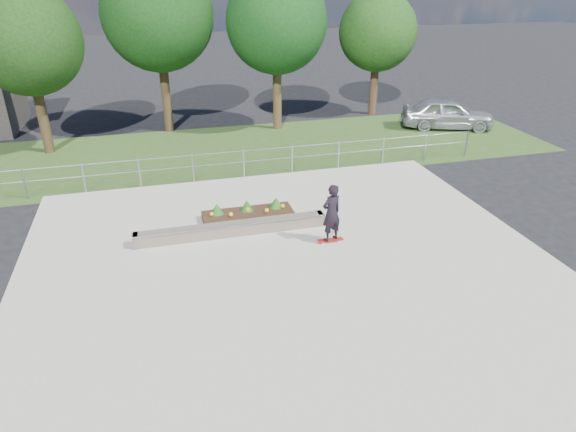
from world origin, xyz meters
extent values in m
plane|color=black|center=(0.00, 0.00, 0.00)|extent=(120.00, 120.00, 0.00)
cube|color=#29431A|center=(0.00, 11.00, 0.01)|extent=(30.00, 8.00, 0.02)
cube|color=#A4A092|center=(0.00, 0.00, 0.03)|extent=(15.00, 15.00, 0.06)
cylinder|color=gray|center=(-8.00, 7.50, 0.60)|extent=(0.06, 0.06, 1.20)
cylinder|color=#989BA1|center=(-6.00, 7.50, 0.60)|extent=(0.06, 0.06, 1.20)
cylinder|color=gray|center=(-4.00, 7.50, 0.60)|extent=(0.06, 0.06, 1.20)
cylinder|color=gray|center=(-2.00, 7.50, 0.60)|extent=(0.06, 0.06, 1.20)
cylinder|color=#9C9FA4|center=(0.00, 7.50, 0.60)|extent=(0.06, 0.06, 1.20)
cylinder|color=#9A9CA2|center=(2.00, 7.50, 0.60)|extent=(0.06, 0.06, 1.20)
cylinder|color=#999BA1|center=(4.00, 7.50, 0.60)|extent=(0.06, 0.06, 1.20)
cylinder|color=gray|center=(6.00, 7.50, 0.60)|extent=(0.06, 0.06, 1.20)
cylinder|color=#94969C|center=(8.00, 7.50, 0.60)|extent=(0.06, 0.06, 1.20)
cylinder|color=gray|center=(10.00, 7.50, 0.60)|extent=(0.06, 0.06, 1.20)
cylinder|color=gray|center=(0.00, 7.50, 1.15)|extent=(20.00, 0.04, 0.04)
cylinder|color=gray|center=(0.00, 7.50, 0.70)|extent=(20.00, 0.04, 0.04)
cylinder|color=black|center=(-8.00, 13.00, 1.46)|extent=(0.44, 0.44, 2.93)
sphere|color=black|center=(-8.00, 13.00, 4.88)|extent=(4.55, 4.55, 4.55)
cylinder|color=black|center=(-2.50, 15.00, 1.69)|extent=(0.44, 0.44, 3.38)
sphere|color=black|center=(-2.50, 15.00, 5.62)|extent=(5.25, 5.25, 5.25)
cylinder|color=#362615|center=(3.00, 14.00, 1.57)|extent=(0.44, 0.44, 3.15)
sphere|color=black|center=(3.00, 14.00, 5.25)|extent=(4.90, 4.90, 4.90)
cylinder|color=#352115|center=(9.00, 15.50, 1.35)|extent=(0.44, 0.44, 2.70)
sphere|color=black|center=(9.00, 15.50, 4.50)|extent=(4.20, 4.20, 4.20)
cube|color=brown|center=(-1.29, 2.73, 0.26)|extent=(6.00, 0.40, 0.40)
cylinder|color=gray|center=(-1.29, 2.53, 0.46)|extent=(6.00, 0.06, 0.06)
cube|color=brown|center=(-4.19, 2.73, 0.26)|extent=(0.15, 0.42, 0.40)
cube|color=brown|center=(1.61, 2.73, 0.26)|extent=(0.15, 0.42, 0.40)
cube|color=black|center=(-0.58, 3.61, 0.18)|extent=(3.00, 1.20, 0.25)
sphere|color=yellow|center=(-1.78, 3.71, 0.39)|extent=(0.14, 0.14, 0.14)
sphere|color=yellow|center=(-1.18, 3.51, 0.39)|extent=(0.14, 0.14, 0.14)
sphere|color=gold|center=(-0.58, 3.71, 0.39)|extent=(0.14, 0.14, 0.14)
sphere|color=yellow|center=(0.02, 3.51, 0.39)|extent=(0.14, 0.14, 0.14)
sphere|color=yellow|center=(0.62, 3.71, 0.39)|extent=(0.14, 0.14, 0.14)
cone|color=#1A4F16|center=(-1.58, 3.86, 0.49)|extent=(0.44, 0.44, 0.36)
cone|color=#194714|center=(-0.58, 3.86, 0.49)|extent=(0.44, 0.44, 0.36)
cone|color=#1F4F16|center=(0.42, 3.86, 0.49)|extent=(0.44, 0.44, 0.36)
cylinder|color=silver|center=(1.28, 1.39, 0.09)|extent=(0.05, 0.03, 0.05)
cylinder|color=silver|center=(1.28, 1.57, 0.09)|extent=(0.05, 0.03, 0.05)
cylinder|color=white|center=(1.80, 1.39, 0.09)|extent=(0.05, 0.03, 0.05)
cylinder|color=silver|center=(1.80, 1.57, 0.09)|extent=(0.05, 0.03, 0.05)
cylinder|color=#97989C|center=(1.28, 1.48, 0.11)|extent=(0.02, 0.18, 0.02)
cylinder|color=#9B9BA0|center=(1.80, 1.48, 0.11)|extent=(0.02, 0.18, 0.02)
cube|color=#A31714|center=(1.54, 1.48, 0.13)|extent=(0.80, 0.21, 0.02)
imported|color=black|center=(1.54, 1.48, 1.04)|extent=(0.76, 0.62, 1.81)
imported|color=#A5A9AF|center=(11.58, 11.77, 0.79)|extent=(5.00, 3.37, 1.58)
camera|label=1|loc=(-3.30, -11.48, 7.63)|focal=32.00mm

